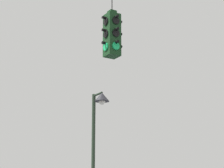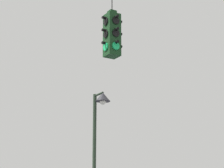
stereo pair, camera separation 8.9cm
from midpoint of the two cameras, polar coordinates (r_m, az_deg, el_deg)
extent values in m
cube|color=#143819|center=(11.08, -0.23, 6.37)|extent=(0.34, 0.34, 1.13)
cube|color=#143819|center=(11.32, -0.23, 9.27)|extent=(0.19, 0.19, 0.10)
cylinder|color=black|center=(11.06, 0.28, 8.30)|extent=(0.20, 0.03, 0.20)
cylinder|color=black|center=(11.06, 0.40, 8.81)|extent=(0.07, 0.12, 0.07)
cylinder|color=black|center=(10.93, 0.28, 6.67)|extent=(0.20, 0.03, 0.20)
cylinder|color=black|center=(10.93, 0.40, 7.19)|extent=(0.07, 0.12, 0.07)
cylinder|color=#19C666|center=(10.81, 0.28, 5.01)|extent=(0.20, 0.03, 0.20)
cylinder|color=black|center=(10.81, 0.41, 5.53)|extent=(0.07, 0.12, 0.07)
cylinder|color=black|center=(11.35, -0.72, 7.67)|extent=(0.20, 0.03, 0.20)
cylinder|color=black|center=(11.42, -0.83, 8.01)|extent=(0.07, 0.12, 0.07)
cylinder|color=black|center=(11.23, -0.73, 6.08)|extent=(0.20, 0.03, 0.20)
cylinder|color=black|center=(11.29, -0.84, 6.43)|extent=(0.07, 0.12, 0.07)
cylinder|color=#19C666|center=(11.11, -0.73, 4.45)|extent=(0.20, 0.03, 0.20)
cylinder|color=black|center=(11.17, -0.85, 4.82)|extent=(0.07, 0.12, 0.07)
cylinder|color=black|center=(11.12, -1.05, 8.18)|extent=(0.03, 0.20, 0.20)
cylinder|color=black|center=(11.13, -1.25, 8.65)|extent=(0.12, 0.07, 0.07)
cylinder|color=black|center=(10.99, -1.06, 6.56)|extent=(0.03, 0.20, 0.20)
cylinder|color=black|center=(11.00, -1.26, 7.04)|extent=(0.12, 0.07, 0.07)
cylinder|color=#19C666|center=(10.87, -1.07, 4.90)|extent=(0.03, 0.20, 0.20)
cylinder|color=black|center=(10.88, -1.27, 5.39)|extent=(0.12, 0.07, 0.07)
cylinder|color=black|center=(11.30, 0.58, 7.79)|extent=(0.03, 0.20, 0.20)
cylinder|color=black|center=(11.35, 0.77, 8.16)|extent=(0.12, 0.07, 0.07)
cylinder|color=black|center=(11.17, 0.58, 6.19)|extent=(0.03, 0.20, 0.20)
cylinder|color=black|center=(11.22, 0.78, 6.58)|extent=(0.12, 0.07, 0.07)
cylinder|color=#19C666|center=(11.05, 0.59, 4.56)|extent=(0.03, 0.20, 0.20)
cylinder|color=black|center=(11.10, 0.79, 4.95)|extent=(0.12, 0.07, 0.07)
cylinder|color=#233323|center=(14.50, -2.03, -1.34)|extent=(0.07, 0.54, 0.07)
cone|color=#232328|center=(14.23, -1.50, -1.70)|extent=(0.49, 0.49, 0.29)
sphere|color=silver|center=(14.20, -1.51, -2.28)|extent=(0.22, 0.22, 0.22)
camera|label=1|loc=(0.04, -90.24, 0.06)|focal=70.00mm
camera|label=2|loc=(0.04, 89.76, -0.06)|focal=70.00mm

